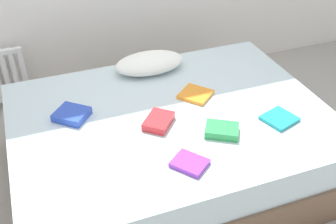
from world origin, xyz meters
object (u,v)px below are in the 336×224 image
(textbook_purple, at_px, (190,163))
(textbook_red, at_px, (159,121))
(textbook_teal, at_px, (279,119))
(textbook_blue, at_px, (72,114))
(textbook_green, at_px, (222,130))
(pillow, at_px, (150,63))
(textbook_orange, at_px, (196,94))
(bed, at_px, (171,145))

(textbook_purple, xyz_separation_m, textbook_red, (-0.03, 0.40, 0.01))
(textbook_teal, distance_m, textbook_red, 0.74)
(textbook_purple, height_order, textbook_blue, textbook_blue)
(textbook_green, bearing_deg, textbook_blue, -179.46)
(textbook_red, bearing_deg, textbook_teal, -66.52)
(pillow, xyz_separation_m, textbook_orange, (0.18, -0.42, -0.05))
(bed, height_order, textbook_purple, textbook_purple)
(textbook_purple, bearing_deg, textbook_blue, -179.73)
(bed, bearing_deg, textbook_orange, 30.20)
(textbook_teal, relative_size, textbook_purple, 1.06)
(textbook_teal, bearing_deg, textbook_green, 161.25)
(textbook_orange, bearing_deg, textbook_teal, 0.55)
(textbook_orange, bearing_deg, textbook_green, -42.97)
(textbook_purple, relative_size, textbook_red, 0.90)
(textbook_green, distance_m, textbook_orange, 0.42)
(pillow, distance_m, textbook_red, 0.65)
(textbook_green, distance_m, textbook_blue, 0.92)
(textbook_purple, xyz_separation_m, textbook_orange, (0.30, 0.61, -0.00))
(textbook_teal, bearing_deg, textbook_blue, 140.33)
(textbook_green, bearing_deg, bed, 156.63)
(pillow, bearing_deg, textbook_red, -103.77)
(pillow, relative_size, textbook_green, 2.64)
(textbook_blue, bearing_deg, textbook_red, 12.96)
(textbook_green, xyz_separation_m, textbook_purple, (-0.28, -0.18, -0.01))
(textbook_teal, distance_m, textbook_green, 0.39)
(textbook_teal, bearing_deg, bed, 135.76)
(bed, distance_m, textbook_purple, 0.55)
(bed, xyz_separation_m, textbook_green, (0.21, -0.29, 0.28))
(textbook_red, bearing_deg, textbook_purple, -134.40)
(textbook_red, bearing_deg, pillow, 26.96)
(textbook_blue, bearing_deg, pillow, 71.81)
(pillow, bearing_deg, textbook_blue, -149.06)
(textbook_blue, distance_m, textbook_orange, 0.81)
(textbook_green, height_order, textbook_purple, textbook_green)
(textbook_green, relative_size, textbook_orange, 1.00)
(bed, relative_size, textbook_blue, 10.53)
(bed, xyz_separation_m, textbook_purple, (-0.07, -0.47, 0.27))
(textbook_red, bearing_deg, textbook_blue, 102.81)
(pillow, relative_size, textbook_red, 2.55)
(bed, distance_m, textbook_blue, 0.67)
(textbook_orange, relative_size, textbook_red, 0.97)
(textbook_teal, bearing_deg, pillow, 105.03)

